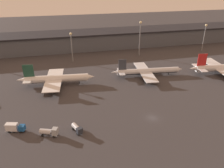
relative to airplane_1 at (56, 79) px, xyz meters
name	(u,v)px	position (x,y,z in m)	size (l,w,h in m)	color
ground	(152,118)	(38.19, -42.09, -3.46)	(600.00, 600.00, 0.00)	#383538
terminal_building	(101,39)	(38.19, 66.75, 3.29)	(256.99, 26.86, 13.42)	#4C515B
airplane_1	(56,79)	(0.00, 0.00, 0.00)	(41.52, 30.95, 12.26)	white
airplane_2	(147,71)	(52.64, -0.31, -0.57)	(43.60, 31.42, 10.94)	silver
airplane_3	(223,68)	(98.90, -7.36, 0.02)	(43.21, 37.84, 12.89)	silver
service_vehicle_0	(15,127)	(-15.93, -37.99, -1.50)	(7.33, 3.81, 3.52)	#195199
service_vehicle_1	(77,128)	(6.86, -43.79, -1.85)	(4.01, 6.00, 2.84)	#282D38
service_vehicle_2	(49,132)	(-3.17, -43.62, -1.68)	(7.01, 4.35, 3.42)	#9EA3A8
lamp_post_1	(71,43)	(11.72, 36.03, 9.75)	(1.80, 1.80, 20.17)	slate
lamp_post_2	(140,34)	(60.94, 36.03, 12.74)	(1.80, 1.80, 25.54)	slate
lamp_post_3	(205,34)	(114.54, 36.03, 10.32)	(1.80, 1.80, 21.18)	slate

